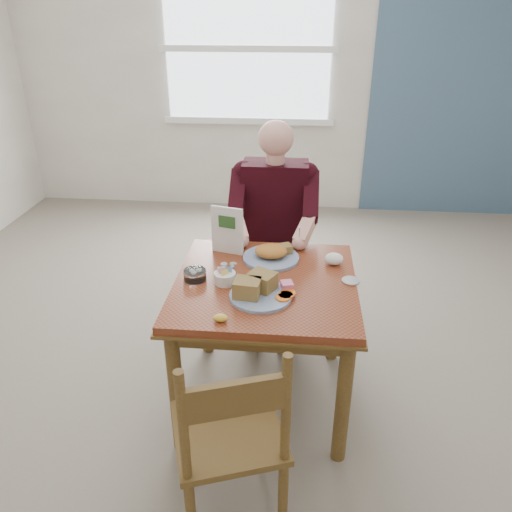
# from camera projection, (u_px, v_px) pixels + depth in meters

# --- Properties ---
(floor) EXTENTS (6.00, 6.00, 0.00)m
(floor) POSITION_uv_depth(u_px,v_px,m) (264.00, 396.00, 2.82)
(floor) COLOR slate
(floor) RESTS_ON ground
(wall_back) EXTENTS (5.50, 0.00, 5.50)m
(wall_back) POSITION_uv_depth(u_px,v_px,m) (289.00, 71.00, 4.86)
(wall_back) COLOR silver
(wall_back) RESTS_ON ground
(accent_panel) EXTENTS (1.60, 0.02, 2.80)m
(accent_panel) POSITION_uv_depth(u_px,v_px,m) (458.00, 73.00, 4.71)
(accent_panel) COLOR #415E79
(accent_panel) RESTS_ON ground
(lemon_wedge) EXTENTS (0.07, 0.06, 0.03)m
(lemon_wedge) POSITION_uv_depth(u_px,v_px,m) (220.00, 318.00, 2.16)
(lemon_wedge) COLOR gold
(lemon_wedge) RESTS_ON table
(napkin) EXTENTS (0.12, 0.11, 0.06)m
(napkin) POSITION_uv_depth(u_px,v_px,m) (334.00, 259.00, 2.63)
(napkin) COLOR white
(napkin) RESTS_ON table
(metal_dish) EXTENTS (0.10, 0.10, 0.01)m
(metal_dish) POSITION_uv_depth(u_px,v_px,m) (351.00, 281.00, 2.47)
(metal_dish) COLOR silver
(metal_dish) RESTS_ON table
(window) EXTENTS (1.72, 0.04, 1.42)m
(window) POSITION_uv_depth(u_px,v_px,m) (248.00, 49.00, 4.77)
(window) COLOR white
(window) RESTS_ON wall_back
(table) EXTENTS (0.92, 0.92, 0.75)m
(table) POSITION_uv_depth(u_px,v_px,m) (265.00, 300.00, 2.53)
(table) COLOR brown
(table) RESTS_ON ground
(chair_far) EXTENTS (0.42, 0.42, 0.95)m
(chair_far) POSITION_uv_depth(u_px,v_px,m) (274.00, 257.00, 3.32)
(chair_far) COLOR brown
(chair_far) RESTS_ON ground
(chair_near) EXTENTS (0.53, 0.53, 0.95)m
(chair_near) POSITION_uv_depth(u_px,v_px,m) (230.00, 438.00, 1.93)
(chair_near) COLOR brown
(chair_near) RESTS_ON ground
(diner) EXTENTS (0.53, 0.56, 1.39)m
(diner) POSITION_uv_depth(u_px,v_px,m) (274.00, 216.00, 3.09)
(diner) COLOR gray
(diner) RESTS_ON chair_far
(near_plate) EXTENTS (0.36, 0.36, 0.10)m
(near_plate) POSITION_uv_depth(u_px,v_px,m) (259.00, 289.00, 2.34)
(near_plate) COLOR white
(near_plate) RESTS_ON table
(far_plate) EXTENTS (0.40, 0.40, 0.08)m
(far_plate) POSITION_uv_depth(u_px,v_px,m) (272.00, 254.00, 2.68)
(far_plate) COLOR white
(far_plate) RESTS_ON table
(caddy) EXTENTS (0.13, 0.13, 0.08)m
(caddy) POSITION_uv_depth(u_px,v_px,m) (225.00, 278.00, 2.45)
(caddy) COLOR white
(caddy) RESTS_ON table
(shakers) EXTENTS (0.08, 0.05, 0.08)m
(shakers) POSITION_uv_depth(u_px,v_px,m) (229.00, 270.00, 2.50)
(shakers) COLOR white
(shakers) RESTS_ON table
(creamer) EXTENTS (0.12, 0.12, 0.05)m
(creamer) POSITION_uv_depth(u_px,v_px,m) (195.00, 275.00, 2.48)
(creamer) COLOR white
(creamer) RESTS_ON table
(menu) EXTENTS (0.18, 0.06, 0.27)m
(menu) POSITION_uv_depth(u_px,v_px,m) (227.00, 230.00, 2.70)
(menu) COLOR white
(menu) RESTS_ON table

